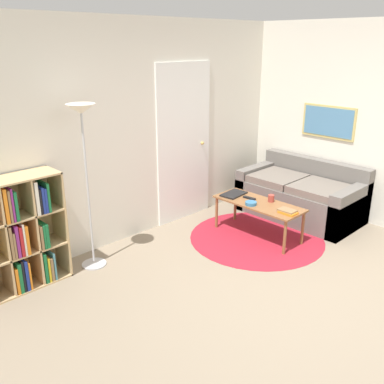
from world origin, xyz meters
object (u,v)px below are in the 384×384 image
object	(u,v)px
bookshelf	(14,237)
couch	(302,196)
coffee_table	(259,206)
laptop	(234,194)
floor_lamp	(83,135)
cup	(271,198)
bowl	(251,203)

from	to	relation	value
bookshelf	couch	xyz separation A→B (m)	(3.65, -0.93, -0.27)
coffee_table	laptop	xyz separation A→B (m)	(-0.01, 0.40, 0.06)
bookshelf	coffee_table	bearing A→B (deg)	-18.99
floor_lamp	coffee_table	world-z (taller)	floor_lamp
coffee_table	cup	bearing A→B (deg)	-33.67
coffee_table	bowl	bearing A→B (deg)	172.39
laptop	bowl	bearing A→B (deg)	-108.27
bowl	couch	bearing A→B (deg)	-1.46
couch	bowl	xyz separation A→B (m)	(-1.12, 0.03, 0.18)
floor_lamp	laptop	distance (m)	2.17
bookshelf	coffee_table	size ratio (longest dim) A/B	1.00
laptop	bowl	distance (m)	0.40
bowl	cup	bearing A→B (deg)	-21.68
couch	cup	xyz separation A→B (m)	(-0.86, -0.08, 0.21)
coffee_table	laptop	distance (m)	0.40
couch	coffee_table	xyz separation A→B (m)	(-0.99, 0.01, 0.11)
bookshelf	cup	xyz separation A→B (m)	(2.79, -1.00, -0.07)
couch	coffee_table	size ratio (longest dim) A/B	1.43
floor_lamp	laptop	size ratio (longest dim) A/B	4.90
laptop	cup	xyz separation A→B (m)	(0.14, -0.49, 0.03)
couch	cup	bearing A→B (deg)	-174.89
bookshelf	cup	bearing A→B (deg)	-19.77
bookshelf	laptop	distance (m)	2.70
couch	bowl	distance (m)	1.14
couch	laptop	distance (m)	1.09
couch	cup	size ratio (longest dim) A/B	18.36
floor_lamp	cup	size ratio (longest dim) A/B	19.87
couch	cup	world-z (taller)	couch
coffee_table	laptop	world-z (taller)	laptop
bowl	floor_lamp	bearing A→B (deg)	156.12
bookshelf	cup	distance (m)	2.96
bookshelf	floor_lamp	world-z (taller)	floor_lamp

